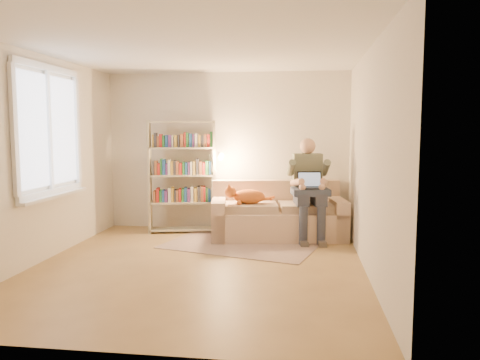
# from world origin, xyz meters

# --- Properties ---
(floor) EXTENTS (4.50, 4.50, 0.00)m
(floor) POSITION_xyz_m (0.00, 0.00, 0.00)
(floor) COLOR olive
(floor) RESTS_ON ground
(ceiling) EXTENTS (4.00, 4.50, 0.02)m
(ceiling) POSITION_xyz_m (0.00, 0.00, 2.60)
(ceiling) COLOR white
(ceiling) RESTS_ON wall_back
(wall_left) EXTENTS (0.02, 4.50, 2.60)m
(wall_left) POSITION_xyz_m (-2.00, 0.00, 1.30)
(wall_left) COLOR silver
(wall_left) RESTS_ON floor
(wall_right) EXTENTS (0.02, 4.50, 2.60)m
(wall_right) POSITION_xyz_m (2.00, 0.00, 1.30)
(wall_right) COLOR silver
(wall_right) RESTS_ON floor
(wall_back) EXTENTS (4.00, 0.02, 2.60)m
(wall_back) POSITION_xyz_m (0.00, 2.25, 1.30)
(wall_back) COLOR silver
(wall_back) RESTS_ON floor
(wall_front) EXTENTS (4.00, 0.02, 2.60)m
(wall_front) POSITION_xyz_m (0.00, -2.25, 1.30)
(wall_front) COLOR silver
(wall_front) RESTS_ON floor
(window) EXTENTS (0.12, 1.52, 1.69)m
(window) POSITION_xyz_m (-1.95, 0.20, 1.38)
(window) COLOR white
(window) RESTS_ON wall_left
(sofa) EXTENTS (2.14, 1.21, 0.86)m
(sofa) POSITION_xyz_m (0.88, 1.74, 0.31)
(sofa) COLOR beige
(sofa) RESTS_ON floor
(person) EXTENTS (0.53, 0.75, 1.53)m
(person) POSITION_xyz_m (1.35, 1.66, 0.85)
(person) COLOR slate
(person) RESTS_ON sofa
(cat) EXTENTS (0.72, 0.34, 0.27)m
(cat) POSITION_xyz_m (0.41, 1.54, 0.66)
(cat) COLOR orange
(cat) RESTS_ON sofa
(blanket) EXTENTS (0.60, 0.52, 0.10)m
(blanket) POSITION_xyz_m (1.41, 1.51, 0.75)
(blanket) COLOR #2C364D
(blanket) RESTS_ON person
(laptop) EXTENTS (0.40, 0.35, 0.31)m
(laptop) POSITION_xyz_m (1.41, 1.52, 0.86)
(laptop) COLOR black
(laptop) RESTS_ON blanket
(bookshelf) EXTENTS (1.24, 0.49, 1.81)m
(bookshelf) POSITION_xyz_m (-0.67, 1.90, 1.00)
(bookshelf) COLOR #BBB28D
(bookshelf) RESTS_ON floor
(rug) EXTENTS (2.38, 1.78, 0.01)m
(rug) POSITION_xyz_m (0.38, 1.11, 0.01)
(rug) COLOR gray
(rug) RESTS_ON floor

